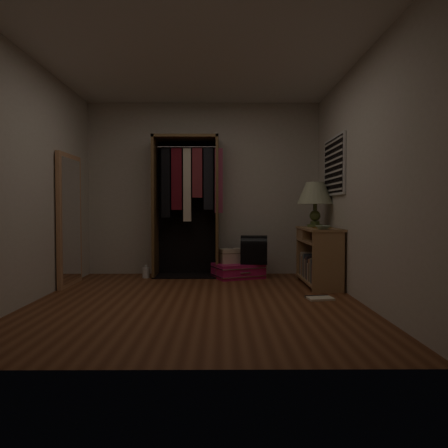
{
  "coord_description": "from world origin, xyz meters",
  "views": [
    {
      "loc": [
        0.26,
        -4.66,
        1.0
      ],
      "look_at": [
        0.3,
        0.95,
        0.8
      ],
      "focal_mm": 35.0,
      "sensor_mm": 36.0,
      "label": 1
    }
  ],
  "objects": [
    {
      "name": "brass_tray",
      "position": [
        1.54,
        0.86,
        0.76
      ],
      "size": [
        0.27,
        0.27,
        0.01
      ],
      "rotation": [
        0.0,
        0.0,
        0.1
      ],
      "color": "#A68740",
      "rests_on": "console_bookshelf"
    },
    {
      "name": "table_lamp",
      "position": [
        1.54,
        1.26,
        1.19
      ],
      "size": [
        0.62,
        0.62,
        0.61
      ],
      "rotation": [
        0.0,
        0.0,
        -0.35
      ],
      "color": "#425428",
      "rests_on": "console_bookshelf"
    },
    {
      "name": "black_bag",
      "position": [
        0.73,
        1.55,
        0.42
      ],
      "size": [
        0.4,
        0.28,
        0.41
      ],
      "rotation": [
        0.0,
        0.0,
        -0.09
      ],
      "color": "black",
      "rests_on": "pink_suitcase"
    },
    {
      "name": "pink_suitcase",
      "position": [
        0.51,
        1.6,
        0.1
      ],
      "size": [
        0.82,
        0.71,
        0.21
      ],
      "rotation": [
        0.0,
        0.0,
        0.38
      ],
      "color": "#C1175C",
      "rests_on": "ground"
    },
    {
      "name": "floor_mirror",
      "position": [
        -1.7,
        1.0,
        0.85
      ],
      "size": [
        0.06,
        0.8,
        1.7
      ],
      "color": "tan",
      "rests_on": "ground"
    },
    {
      "name": "white_jug",
      "position": [
        -0.82,
        1.6,
        0.08
      ],
      "size": [
        0.12,
        0.12,
        0.18
      ],
      "rotation": [
        0.0,
        0.0,
        0.19
      ],
      "color": "silver",
      "rests_on": "ground"
    },
    {
      "name": "ground",
      "position": [
        0.0,
        0.0,
        0.0
      ],
      "size": [
        4.0,
        4.0,
        0.0
      ],
      "primitive_type": "plane",
      "color": "brown",
      "rests_on": "ground"
    },
    {
      "name": "open_wardrobe",
      "position": [
        -0.21,
        1.77,
        1.21
      ],
      "size": [
        1.01,
        0.5,
        2.05
      ],
      "color": "brown",
      "rests_on": "ground"
    },
    {
      "name": "room_walls",
      "position": [
        0.08,
        0.04,
        1.5
      ],
      "size": [
        3.52,
        4.02,
        2.6
      ],
      "color": "beige",
      "rests_on": "ground"
    },
    {
      "name": "ceramic_bowl",
      "position": [
        1.49,
        0.57,
        0.77
      ],
      "size": [
        0.18,
        0.18,
        0.04
      ],
      "primitive_type": "imported",
      "rotation": [
        0.0,
        0.0,
        0.03
      ],
      "color": "#97B59A",
      "rests_on": "console_bookshelf"
    },
    {
      "name": "console_bookshelf",
      "position": [
        1.54,
        1.05,
        0.39
      ],
      "size": [
        0.42,
        1.12,
        0.75
      ],
      "color": "#A0764D",
      "rests_on": "ground"
    },
    {
      "name": "floor_book",
      "position": [
        1.35,
        0.12,
        0.01
      ],
      "size": [
        0.3,
        0.26,
        0.03
      ],
      "rotation": [
        0.0,
        0.0,
        0.15
      ],
      "color": "#EDE4C7",
      "rests_on": "ground"
    },
    {
      "name": "train_case",
      "position": [
        0.4,
        1.63,
        0.31
      ],
      "size": [
        0.36,
        0.3,
        0.22
      ],
      "rotation": [
        0.0,
        0.0,
        0.34
      ],
      "color": "#C4B396",
      "rests_on": "pink_suitcase"
    }
  ]
}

